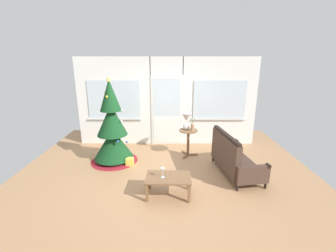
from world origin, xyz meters
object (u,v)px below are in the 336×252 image
Objects in this scene: settee_sofa at (233,158)px; flower_vase at (193,126)px; coffee_table at (168,179)px; wine_glass at (163,170)px; table_lamp at (186,119)px; side_table at (188,138)px; christmas_tree at (112,132)px; gift_box at (130,162)px.

flower_vase reaches higher than settee_sofa.
coffee_table is 4.36× the size of wine_glass.
settee_sofa is 1.78m from wine_glass.
table_lamp reaches higher than wine_glass.
coffee_table is at bearing -105.29° from side_table.
side_table reaches higher than wine_glass.
table_lamp is 2.07m from wine_glass.
table_lamp is (1.83, 0.40, 0.23)m from christmas_tree.
coffee_table is 1.59m from gift_box.
flower_vase is 1.79× the size of wine_glass.
table_lamp is 0.52× the size of coffee_table.
wine_glass is 1.07× the size of gift_box.
christmas_tree is 10.84× the size of wine_glass.
christmas_tree is 1.32× the size of settee_sofa.
coffee_table is at bearing -108.65° from flower_vase.
table_lamp reaches higher than side_table.
christmas_tree is at bearing -171.54° from flower_vase.
gift_box is at bearing -154.98° from table_lamp.
christmas_tree is at bearing -169.34° from side_table.
christmas_tree is 11.60× the size of gift_box.
table_lamp is 2.41× the size of gift_box.
christmas_tree reaches higher than coffee_table.
side_table is 2.00m from wine_glass.
coffee_table is (-0.51, -1.87, -0.17)m from side_table.
settee_sofa is 2.26× the size of side_table.
gift_box is at bearing 126.69° from coffee_table.
gift_box is at bearing 170.53° from settee_sofa.
flower_vase is 2.00m from wine_glass.
settee_sofa is 1.67m from coffee_table.
wine_glass is (-0.72, -1.84, -0.29)m from flower_vase.
coffee_table is at bearing -53.31° from gift_box.
gift_box is (-1.55, -0.55, -0.73)m from flower_vase.
christmas_tree is 2.10m from coffee_table.
side_table is (-0.91, 1.01, 0.12)m from settee_sofa.
gift_box is (-1.45, -0.61, -0.41)m from side_table.
gift_box is at bearing 123.08° from wine_glass.
christmas_tree reaches higher than table_lamp.
settee_sofa is (2.81, -0.65, -0.39)m from christmas_tree.
flower_vase is 0.41× the size of coffee_table.
settee_sofa is at bearing 30.29° from wine_glass.
coffee_table is (-0.45, -1.91, -0.66)m from table_lamp.
christmas_tree is at bearing 149.80° from gift_box.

